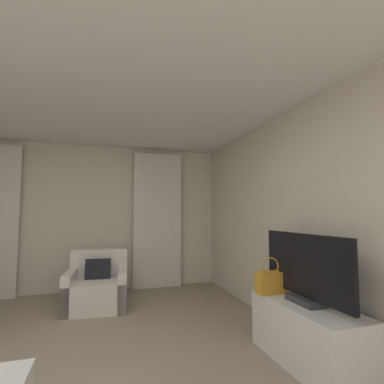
% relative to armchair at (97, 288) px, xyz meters
% --- Properties ---
extents(wall_window, '(5.12, 0.06, 2.60)m').
position_rel_armchair_xyz_m(wall_window, '(-0.33, 1.02, 1.03)').
color(wall_window, beige).
rests_on(wall_window, ground).
extents(wall_right, '(0.06, 6.12, 2.60)m').
position_rel_armchair_xyz_m(wall_right, '(2.20, -2.01, 1.03)').
color(wall_right, beige).
rests_on(wall_right, ground).
extents(ceiling, '(5.12, 6.12, 0.06)m').
position_rel_armchair_xyz_m(ceiling, '(-0.33, -2.01, 2.36)').
color(ceiling, white).
rests_on(ceiling, wall_left).
extents(curtain_right_panel, '(0.90, 0.06, 2.50)m').
position_rel_armchair_xyz_m(curtain_right_panel, '(1.05, 0.89, 0.98)').
color(curtain_right_panel, silver).
rests_on(curtain_right_panel, ground).
extents(armchair, '(0.90, 0.86, 0.80)m').
position_rel_armchair_xyz_m(armchair, '(0.00, 0.00, 0.00)').
color(armchair, silver).
rests_on(armchair, ground).
extents(tv_console, '(0.49, 1.15, 0.54)m').
position_rel_armchair_xyz_m(tv_console, '(1.84, -2.26, -0.00)').
color(tv_console, white).
rests_on(tv_console, ground).
extents(tv_flatscreen, '(0.20, 1.14, 0.63)m').
position_rel_armchair_xyz_m(tv_flatscreen, '(1.84, -2.24, 0.57)').
color(tv_flatscreen, '#333338').
rests_on(tv_flatscreen, tv_console).
extents(handbag_primary, '(0.30, 0.14, 0.37)m').
position_rel_armchair_xyz_m(handbag_primary, '(1.73, -1.86, 0.39)').
color(handbag_primary, orange).
rests_on(handbag_primary, tv_console).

